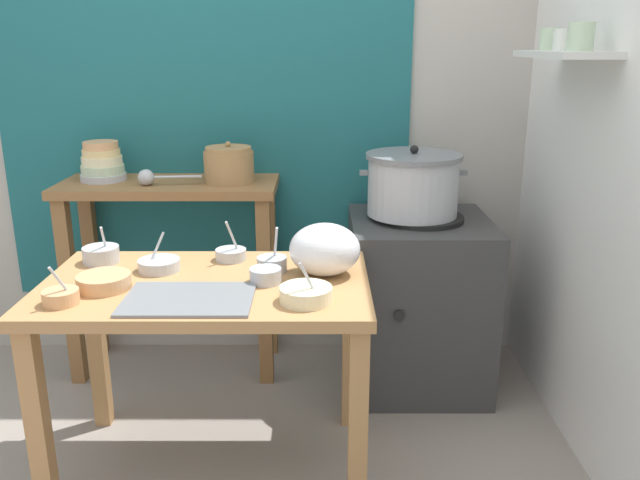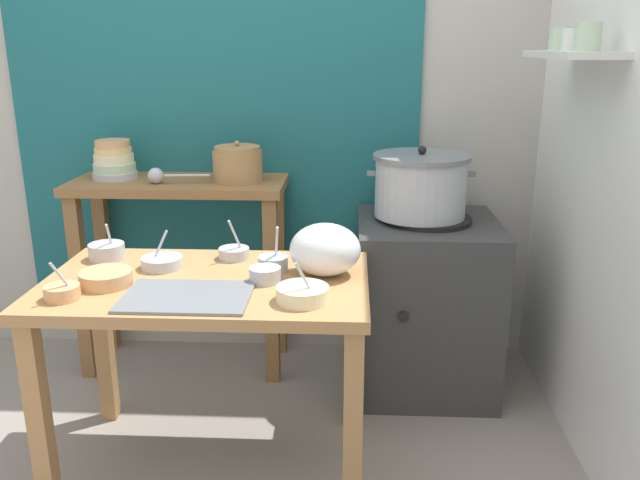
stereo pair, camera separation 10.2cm
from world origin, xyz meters
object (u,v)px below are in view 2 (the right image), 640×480
object	(u,v)px
prep_bowl_5	(107,251)
prep_bowl_1	(303,293)
prep_bowl_2	(273,262)
prep_bowl_6	(62,291)
clay_pot	(238,164)
serving_tray	(187,297)
prep_bowl_4	(234,252)
plastic_bag	(325,250)
back_shelf_table	(181,228)
prep_bowl_7	(265,274)
ladle	(158,176)
bowl_stack_enamel	(114,161)
prep_table	(209,310)
prep_bowl_0	(162,262)
steamer_pot	(421,185)
stove_block	(425,303)
prep_bowl_3	(106,277)

from	to	relation	value
prep_bowl_5	prep_bowl_1	bearing A→B (deg)	-26.56
prep_bowl_2	prep_bowl_6	distance (m)	0.70
clay_pot	serving_tray	bearing A→B (deg)	-90.54
prep_bowl_2	prep_bowl_4	distance (m)	0.20
plastic_bag	prep_bowl_4	bearing A→B (deg)	155.15
plastic_bag	prep_bowl_6	world-z (taller)	plastic_bag
back_shelf_table	prep_bowl_7	distance (m)	0.93
prep_bowl_4	prep_bowl_1	bearing A→B (deg)	-54.91
ladle	prep_bowl_5	world-z (taller)	ladle
bowl_stack_enamel	prep_bowl_6	xyz separation A→B (m)	(0.17, -1.01, -0.23)
ladle	prep_bowl_1	xyz separation A→B (m)	(0.70, -0.88, -0.19)
prep_bowl_2	prep_bowl_4	bearing A→B (deg)	143.04
prep_bowl_4	prep_table	bearing A→B (deg)	-102.89
prep_bowl_0	prep_bowl_1	world-z (taller)	prep_bowl_1
prep_bowl_5	prep_bowl_6	distance (m)	0.40
serving_tray	prep_bowl_4	world-z (taller)	prep_bowl_4
clay_pot	prep_bowl_0	size ratio (longest dim) A/B	1.49
steamer_pot	prep_bowl_5	world-z (taller)	steamer_pot
steamer_pot	prep_bowl_7	bearing A→B (deg)	-130.57
stove_block	prep_bowl_5	bearing A→B (deg)	-160.20
back_shelf_table	serving_tray	world-z (taller)	back_shelf_table
bowl_stack_enamel	prep_bowl_7	size ratio (longest dim) A/B	1.87
prep_bowl_0	prep_bowl_5	xyz separation A→B (m)	(-0.23, 0.09, 0.01)
stove_block	plastic_bag	distance (m)	0.83
prep_bowl_0	prep_bowl_4	world-z (taller)	prep_bowl_4
prep_table	bowl_stack_enamel	xyz separation A→B (m)	(-0.59, 0.81, 0.37)
bowl_stack_enamel	prep_bowl_4	world-z (taller)	bowl_stack_enamel
prep_table	prep_bowl_6	size ratio (longest dim) A/B	8.21
back_shelf_table	prep_bowl_4	xyz separation A→B (m)	(0.34, -0.55, 0.06)
bowl_stack_enamel	plastic_bag	world-z (taller)	bowl_stack_enamel
clay_pot	prep_bowl_3	size ratio (longest dim) A/B	1.26
back_shelf_table	bowl_stack_enamel	xyz separation A→B (m)	(-0.30, 0.04, 0.30)
prep_bowl_3	steamer_pot	bearing A→B (deg)	33.59
clay_pot	prep_bowl_6	world-z (taller)	clay_pot
plastic_bag	prep_bowl_7	distance (m)	0.22
bowl_stack_enamel	prep_bowl_5	world-z (taller)	bowl_stack_enamel
clay_pot	serving_tray	size ratio (longest dim) A/B	0.55
serving_tray	plastic_bag	distance (m)	0.49
steamer_pot	ladle	world-z (taller)	steamer_pot
back_shelf_table	prep_bowl_6	distance (m)	0.98
serving_tray	prep_bowl_1	distance (m)	0.37
prep_bowl_4	prep_bowl_7	size ratio (longest dim) A/B	1.48
prep_bowl_0	back_shelf_table	bearing A→B (deg)	99.08
steamer_pot	bowl_stack_enamel	bearing A→B (deg)	173.89
stove_block	ladle	xyz separation A→B (m)	(-1.18, 0.06, 0.55)
ladle	plastic_bag	size ratio (longest dim) A/B	1.11
steamer_pot	prep_bowl_1	size ratio (longest dim) A/B	2.77
prep_bowl_2	prep_bowl_3	size ratio (longest dim) A/B	0.99
ladle	prep_bowl_7	bearing A→B (deg)	-52.05
steamer_pot	bowl_stack_enamel	distance (m)	1.37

